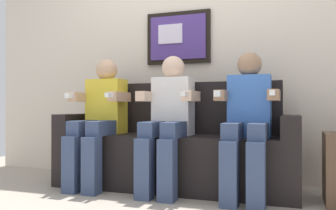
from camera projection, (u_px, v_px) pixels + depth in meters
name	position (u px, v px, depth m)	size (l,w,h in m)	color
ground_plane	(161.00, 197.00, 2.78)	(5.74, 5.74, 0.00)	#9E9384
back_wall_assembly	(189.00, 43.00, 3.51)	(4.41, 0.10, 2.60)	beige
couch	(175.00, 151.00, 3.09)	(2.01, 0.58, 0.90)	black
person_on_left	(100.00, 116.00, 3.14)	(0.46, 0.56, 1.11)	yellow
person_in_middle	(168.00, 117.00, 2.93)	(0.46, 0.56, 1.11)	white
person_on_right	(248.00, 117.00, 2.72)	(0.46, 0.56, 1.11)	#3F72CC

